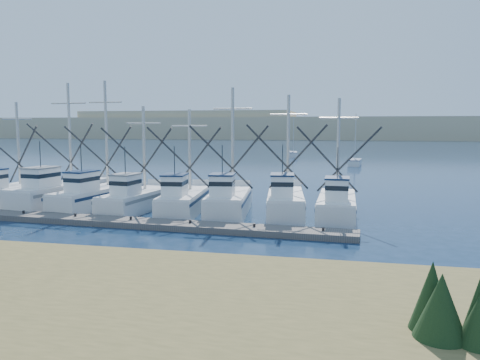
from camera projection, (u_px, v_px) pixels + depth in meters
name	position (u px, v px, depth m)	size (l,w,h in m)	color
ground	(273.00, 262.00, 21.65)	(500.00, 500.00, 0.00)	#0B1F34
floating_dock	(131.00, 223.00, 29.46)	(28.04, 1.87, 0.37)	#605A55
dune_ridge	(334.00, 128.00, 225.02)	(360.00, 60.00, 10.00)	tan
trawler_fleet	(155.00, 198.00, 34.34)	(27.82, 9.55, 9.75)	silver
sailboat_near	(355.00, 162.00, 73.61)	(2.32, 5.68, 8.10)	silver
sailboat_far	(293.00, 154.00, 94.27)	(2.25, 5.50, 8.10)	silver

